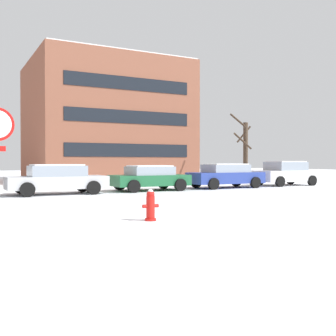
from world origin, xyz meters
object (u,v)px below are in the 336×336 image
parked_car_silver (57,179)px  fire_hydrant (150,205)px  parked_car_green (150,178)px  parked_car_white (286,173)px  parked_car_blue (226,175)px

parked_car_silver → fire_hydrant: bearing=-88.6°
parked_car_green → parked_car_white: bearing=1.0°
parked_car_green → parked_car_white: 9.62m
parked_car_silver → parked_car_white: 14.43m
parked_car_silver → parked_car_white: parked_car_white is taller
fire_hydrant → parked_car_green: parked_car_green is taller
parked_car_silver → parked_car_blue: 9.62m
parked_car_green → parked_car_silver: bearing=-178.4°
parked_car_white → parked_car_green: bearing=-179.0°
fire_hydrant → parked_car_green: 10.79m
parked_car_green → parked_car_white: size_ratio=0.98×
parked_car_green → parked_car_blue: (4.81, -0.05, 0.04)m
parked_car_silver → parked_car_blue: (9.62, 0.08, 0.01)m
parked_car_green → parked_car_blue: 4.81m
parked_car_white → parked_car_silver: bearing=-178.8°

